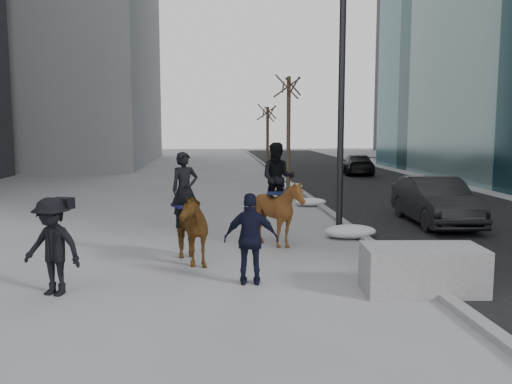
{
  "coord_description": "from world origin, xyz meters",
  "views": [
    {
      "loc": [
        -1.0,
        -11.06,
        3.01
      ],
      "look_at": [
        0.0,
        1.2,
        1.5
      ],
      "focal_mm": 38.0,
      "sensor_mm": 36.0,
      "label": 1
    }
  ],
  "objects": [
    {
      "name": "mounted_right",
      "position": [
        0.64,
        2.22,
        1.04
      ],
      "size": [
        1.64,
        1.77,
        2.6
      ],
      "color": "#502C10",
      "rests_on": "ground"
    },
    {
      "name": "car_far",
      "position": [
        7.94,
        21.87,
        0.63
      ],
      "size": [
        2.19,
        4.49,
        1.26
      ],
      "primitive_type": "imported",
      "rotation": [
        0.0,
        0.0,
        3.04
      ],
      "color": "black",
      "rests_on": "ground"
    },
    {
      "name": "camera_crew",
      "position": [
        -3.83,
        -1.39,
        0.89
      ],
      "size": [
        1.3,
        1.03,
        1.75
      ],
      "color": "black",
      "rests_on": "ground"
    },
    {
      "name": "snow_piles",
      "position": [
        2.7,
        7.82,
        0.16
      ],
      "size": [
        1.41,
        12.16,
        0.36
      ],
      "color": "silver",
      "rests_on": "ground"
    },
    {
      "name": "curb",
      "position": [
        3.0,
        10.0,
        0.06
      ],
      "size": [
        0.25,
        90.0,
        0.12
      ],
      "primitive_type": "cube",
      "color": "gray",
      "rests_on": "ground"
    },
    {
      "name": "lamppost",
      "position": [
        2.6,
        3.93,
        4.99
      ],
      "size": [
        0.25,
        0.8,
        9.09
      ],
      "color": "black",
      "rests_on": "ground"
    },
    {
      "name": "road",
      "position": [
        7.0,
        10.0,
        0.01
      ],
      "size": [
        8.0,
        90.0,
        0.01
      ],
      "primitive_type": "cube",
      "color": "black",
      "rests_on": "ground"
    },
    {
      "name": "ground",
      "position": [
        0.0,
        0.0,
        0.0
      ],
      "size": [
        120.0,
        120.0,
        0.0
      ],
      "primitive_type": "plane",
      "color": "gray",
      "rests_on": "ground"
    },
    {
      "name": "car_near",
      "position": [
        5.81,
        4.83,
        0.72
      ],
      "size": [
        1.75,
        4.46,
        1.45
      ],
      "primitive_type": "imported",
      "rotation": [
        0.0,
        0.0,
        -0.05
      ],
      "color": "black",
      "rests_on": "ground"
    },
    {
      "name": "planter",
      "position": [
        2.79,
        -1.78,
        0.42
      ],
      "size": [
        2.19,
        1.21,
        0.85
      ],
      "primitive_type": "cube",
      "rotation": [
        0.0,
        0.0,
        -0.07
      ],
      "color": "#949496",
      "rests_on": "ground"
    },
    {
      "name": "feeder",
      "position": [
        -0.28,
        -1.03,
        0.88
      ],
      "size": [
        1.06,
        0.9,
        1.75
      ],
      "color": "black",
      "rests_on": "ground"
    },
    {
      "name": "tree_far",
      "position": [
        2.4,
        21.98,
        2.3
      ],
      "size": [
        1.2,
        1.2,
        4.6
      ],
      "primitive_type": null,
      "color": "#3C3023",
      "rests_on": "ground"
    },
    {
      "name": "mounted_left",
      "position": [
        -1.6,
        0.72,
        0.91
      ],
      "size": [
        1.51,
        2.07,
        2.44
      ],
      "color": "#46270E",
      "rests_on": "ground"
    },
    {
      "name": "tree_near",
      "position": [
        2.4,
        12.9,
        2.87
      ],
      "size": [
        1.2,
        1.2,
        5.73
      ],
      "primitive_type": null,
      "color": "#3C3223",
      "rests_on": "ground"
    }
  ]
}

